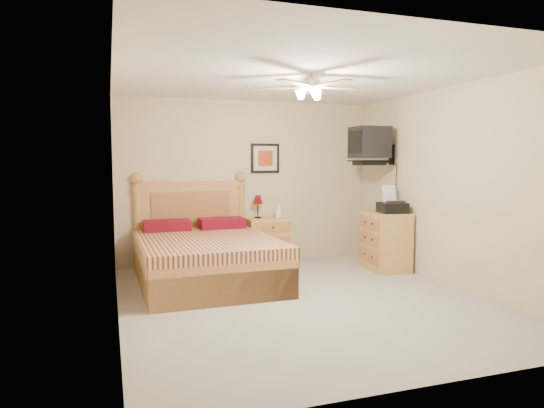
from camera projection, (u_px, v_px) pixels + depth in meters
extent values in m
plane|color=#9B958C|center=(303.00, 300.00, 5.51)|extent=(4.50, 4.50, 0.00)
cube|color=white|center=(304.00, 76.00, 5.29)|extent=(4.00, 4.50, 0.04)
cube|color=#C2B08F|center=(248.00, 182.00, 7.52)|extent=(4.00, 0.04, 2.50)
cube|color=#C2B08F|center=(429.00, 209.00, 3.28)|extent=(4.00, 0.04, 2.50)
cube|color=#C2B08F|center=(115.00, 194.00, 4.76)|extent=(0.04, 4.50, 2.50)
cube|color=#C2B08F|center=(452.00, 187.00, 6.04)|extent=(0.04, 4.50, 2.50)
cube|color=#BF8649|center=(268.00, 241.00, 7.45)|extent=(0.65, 0.49, 0.71)
imported|color=white|center=(278.00, 210.00, 7.44)|extent=(0.12, 0.12, 0.26)
cube|color=black|center=(265.00, 158.00, 7.56)|extent=(0.46, 0.04, 0.46)
cube|color=#C58844|center=(385.00, 241.00, 7.03)|extent=(0.55, 0.75, 0.84)
imported|color=#BFB097|center=(374.00, 210.00, 7.22)|extent=(0.26, 0.31, 0.03)
imported|color=tan|center=(373.00, 208.00, 7.24)|extent=(0.29, 0.31, 0.02)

